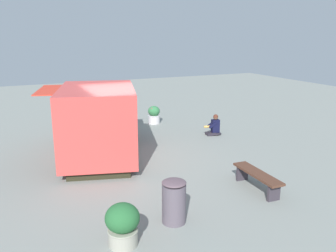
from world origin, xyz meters
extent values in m
plane|color=gray|center=(0.00, 0.00, 0.00)|extent=(40.00, 40.00, 0.00)
cube|color=#DA4641|center=(-0.89, 0.36, 1.31)|extent=(3.07, 3.83, 2.17)
cube|color=#DA4641|center=(-0.24, 2.66, 1.10)|extent=(2.46, 1.97, 1.74)
cube|color=black|center=(-0.05, 3.33, 1.40)|extent=(1.73, 0.52, 0.66)
cube|color=black|center=(-1.98, 0.67, 1.44)|extent=(0.52, 1.78, 0.76)
cube|color=red|center=(-2.26, 0.74, 2.35)|extent=(1.12, 2.10, 0.03)
cube|color=#2A2718|center=(-0.70, 1.05, 0.11)|extent=(2.96, 4.86, 0.23)
cylinder|color=black|center=(0.68, 2.20, 0.41)|extent=(0.43, 0.85, 0.82)
cylinder|color=black|center=(-1.27, 2.75, 0.41)|extent=(0.43, 0.85, 0.82)
cylinder|color=black|center=(-0.08, -0.49, 0.41)|extent=(0.43, 0.85, 0.82)
cylinder|color=black|center=(-2.03, 0.06, 0.41)|extent=(0.43, 0.85, 0.82)
ellipsoid|color=#28242D|center=(4.14, 1.44, 0.05)|extent=(0.59, 0.52, 0.10)
cube|color=#28242D|center=(3.96, 1.57, 0.06)|extent=(0.37, 0.17, 0.11)
cube|color=#28242D|center=(3.92, 1.37, 0.06)|extent=(0.37, 0.17, 0.11)
cube|color=black|center=(4.14, 1.44, 0.37)|extent=(0.34, 0.27, 0.53)
sphere|color=brown|center=(4.14, 1.44, 0.73)|extent=(0.20, 0.20, 0.20)
sphere|color=#53291D|center=(4.14, 1.44, 0.75)|extent=(0.20, 0.20, 0.20)
cube|color=black|center=(4.02, 1.55, 0.44)|extent=(0.35, 0.15, 0.28)
cube|color=black|center=(3.99, 1.37, 0.44)|extent=(0.35, 0.15, 0.28)
cylinder|color=#E6AA4E|center=(3.83, 1.49, 0.36)|extent=(0.35, 0.18, 0.09)
cube|color=red|center=(3.83, 1.49, 0.38)|extent=(0.29, 0.12, 0.02)
cylinder|color=#9B9889|center=(-1.66, -4.48, 0.16)|extent=(0.57, 0.57, 0.33)
torus|color=gray|center=(-1.66, -4.48, 0.31)|extent=(0.60, 0.60, 0.04)
ellipsoid|color=#256031|center=(-1.66, -4.48, 0.58)|extent=(0.67, 0.67, 0.57)
sphere|color=red|center=(-1.45, -4.49, 0.75)|extent=(0.07, 0.07, 0.07)
sphere|color=red|center=(-1.81, -4.32, 0.75)|extent=(0.08, 0.08, 0.08)
sphere|color=#CF413D|center=(-1.50, -4.28, 0.69)|extent=(0.08, 0.08, 0.08)
sphere|color=#C83340|center=(-1.43, -4.39, 0.70)|extent=(0.06, 0.06, 0.06)
sphere|color=#D53D31|center=(-1.87, -4.29, 0.65)|extent=(0.08, 0.08, 0.08)
sphere|color=red|center=(-1.84, -4.68, 0.66)|extent=(0.08, 0.08, 0.08)
cylinder|color=silver|center=(2.60, 4.24, 0.19)|extent=(0.53, 0.53, 0.37)
torus|color=silver|center=(2.60, 4.24, 0.36)|extent=(0.56, 0.56, 0.04)
ellipsoid|color=#347946|center=(2.60, 4.24, 0.58)|extent=(0.54, 0.54, 0.46)
sphere|color=red|center=(2.68, 4.07, 0.69)|extent=(0.05, 0.05, 0.05)
sphere|color=red|center=(2.47, 4.13, 0.71)|extent=(0.08, 0.08, 0.08)
sphere|color=red|center=(2.67, 4.44, 0.67)|extent=(0.06, 0.06, 0.06)
sphere|color=red|center=(2.74, 4.07, 0.65)|extent=(0.08, 0.08, 0.08)
sphere|color=red|center=(2.49, 4.05, 0.64)|extent=(0.06, 0.06, 0.06)
sphere|color=red|center=(2.39, 4.24, 0.64)|extent=(0.07, 0.07, 0.07)
cube|color=#503023|center=(2.32, -3.52, 0.45)|extent=(0.48, 1.73, 0.06)
cube|color=#363038|center=(2.35, -2.83, 0.21)|extent=(0.34, 0.09, 0.42)
cube|color=#363038|center=(2.29, -4.21, 0.21)|extent=(0.34, 0.09, 0.42)
cylinder|color=#584E59|center=(-0.39, -4.11, 0.44)|extent=(0.52, 0.52, 0.88)
ellipsoid|color=#5C4851|center=(-0.39, -4.11, 0.93)|extent=(0.53, 0.53, 0.11)
camera|label=1|loc=(-3.44, -10.43, 4.01)|focal=38.05mm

